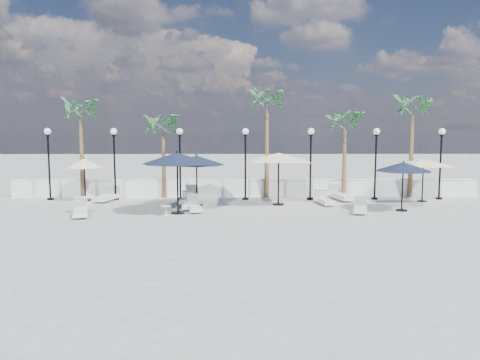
{
  "coord_description": "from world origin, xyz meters",
  "views": [
    {
      "loc": [
        -0.51,
        -18.47,
        3.87
      ],
      "look_at": [
        -0.32,
        2.59,
        1.5
      ],
      "focal_mm": 35.0,
      "sensor_mm": 36.0,
      "label": 1
    }
  ],
  "objects_px": {
    "lounger_0": "(108,196)",
    "lounger_4": "(188,204)",
    "lounger_1": "(189,198)",
    "parasol_navy_left": "(177,158)",
    "lounger_7": "(340,195)",
    "parasol_cream_sq_b": "(424,159)",
    "parasol_navy_mid": "(197,160)",
    "parasol_cream_sq_a": "(279,153)",
    "parasol_cream_small": "(84,164)",
    "lounger_6": "(360,208)",
    "lounger_5": "(324,200)",
    "lounger_2": "(81,211)",
    "lounger_3": "(194,207)",
    "parasol_navy_right": "(403,167)"
  },
  "relations": [
    {
      "from": "parasol_navy_left",
      "to": "lounger_6",
      "type": "bearing_deg",
      "value": 0.95
    },
    {
      "from": "lounger_0",
      "to": "parasol_navy_mid",
      "type": "height_order",
      "value": "parasol_navy_mid"
    },
    {
      "from": "parasol_navy_left",
      "to": "parasol_cream_sq_a",
      "type": "distance_m",
      "value": 5.29
    },
    {
      "from": "lounger_5",
      "to": "parasol_navy_left",
      "type": "bearing_deg",
      "value": -171.0
    },
    {
      "from": "lounger_0",
      "to": "parasol_cream_small",
      "type": "height_order",
      "value": "parasol_cream_small"
    },
    {
      "from": "lounger_2",
      "to": "parasol_cream_sq_b",
      "type": "distance_m",
      "value": 17.17
    },
    {
      "from": "lounger_3",
      "to": "parasol_cream_sq_b",
      "type": "relative_size",
      "value": 0.38
    },
    {
      "from": "parasol_cream_sq_a",
      "to": "parasol_cream_small",
      "type": "relative_size",
      "value": 2.48
    },
    {
      "from": "lounger_1",
      "to": "parasol_navy_mid",
      "type": "xyz_separation_m",
      "value": [
        0.44,
        -0.64,
        1.99
      ]
    },
    {
      "from": "lounger_5",
      "to": "lounger_1",
      "type": "bearing_deg",
      "value": 167.09
    },
    {
      "from": "lounger_1",
      "to": "lounger_2",
      "type": "relative_size",
      "value": 1.1
    },
    {
      "from": "lounger_6",
      "to": "parasol_navy_mid",
      "type": "xyz_separation_m",
      "value": [
        -7.63,
        2.0,
        2.03
      ]
    },
    {
      "from": "lounger_6",
      "to": "lounger_7",
      "type": "height_order",
      "value": "lounger_7"
    },
    {
      "from": "parasol_cream_sq_a",
      "to": "parasol_navy_right",
      "type": "bearing_deg",
      "value": -17.35
    },
    {
      "from": "lounger_0",
      "to": "lounger_1",
      "type": "bearing_deg",
      "value": 2.42
    },
    {
      "from": "lounger_7",
      "to": "parasol_cream_sq_b",
      "type": "bearing_deg",
      "value": -22.72
    },
    {
      "from": "lounger_1",
      "to": "lounger_5",
      "type": "distance_m",
      "value": 6.86
    },
    {
      "from": "lounger_7",
      "to": "parasol_cream_small",
      "type": "xyz_separation_m",
      "value": [
        -13.61,
        -0.02,
        1.71
      ]
    },
    {
      "from": "lounger_0",
      "to": "lounger_2",
      "type": "bearing_deg",
      "value": -77.38
    },
    {
      "from": "lounger_2",
      "to": "parasol_cream_small",
      "type": "relative_size",
      "value": 0.85
    },
    {
      "from": "parasol_cream_sq_a",
      "to": "parasol_cream_sq_b",
      "type": "height_order",
      "value": "parasol_cream_sq_a"
    },
    {
      "from": "parasol_cream_sq_b",
      "to": "lounger_7",
      "type": "bearing_deg",
      "value": 172.93
    },
    {
      "from": "lounger_6",
      "to": "parasol_navy_mid",
      "type": "height_order",
      "value": "parasol_navy_mid"
    },
    {
      "from": "lounger_2",
      "to": "parasol_navy_left",
      "type": "relative_size",
      "value": 0.61
    },
    {
      "from": "parasol_cream_sq_a",
      "to": "lounger_1",
      "type": "bearing_deg",
      "value": 174.26
    },
    {
      "from": "lounger_2",
      "to": "lounger_4",
      "type": "relative_size",
      "value": 1.03
    },
    {
      "from": "lounger_4",
      "to": "lounger_6",
      "type": "distance_m",
      "value": 8.07
    },
    {
      "from": "lounger_0",
      "to": "parasol_navy_right",
      "type": "height_order",
      "value": "parasol_navy_right"
    },
    {
      "from": "lounger_3",
      "to": "lounger_0",
      "type": "bearing_deg",
      "value": 135.1
    },
    {
      "from": "parasol_cream_sq_a",
      "to": "parasol_navy_left",
      "type": "bearing_deg",
      "value": -153.85
    },
    {
      "from": "lounger_1",
      "to": "parasol_navy_left",
      "type": "bearing_deg",
      "value": -89.74
    },
    {
      "from": "lounger_7",
      "to": "parasol_navy_right",
      "type": "height_order",
      "value": "parasol_navy_right"
    },
    {
      "from": "lounger_7",
      "to": "parasol_navy_right",
      "type": "distance_m",
      "value": 4.28
    },
    {
      "from": "lounger_0",
      "to": "lounger_5",
      "type": "bearing_deg",
      "value": 7.07
    },
    {
      "from": "parasol_navy_mid",
      "to": "parasol_navy_right",
      "type": "bearing_deg",
      "value": -9.16
    },
    {
      "from": "lounger_4",
      "to": "parasol_navy_left",
      "type": "height_order",
      "value": "parasol_navy_left"
    },
    {
      "from": "lounger_3",
      "to": "lounger_6",
      "type": "relative_size",
      "value": 0.98
    },
    {
      "from": "lounger_7",
      "to": "parasol_navy_left",
      "type": "relative_size",
      "value": 0.67
    },
    {
      "from": "lounger_2",
      "to": "parasol_cream_sq_a",
      "type": "relative_size",
      "value": 0.34
    },
    {
      "from": "lounger_0",
      "to": "lounger_5",
      "type": "height_order",
      "value": "lounger_0"
    },
    {
      "from": "lounger_0",
      "to": "lounger_4",
      "type": "distance_m",
      "value": 5.03
    },
    {
      "from": "lounger_7",
      "to": "lounger_0",
      "type": "bearing_deg",
      "value": 165.3
    },
    {
      "from": "lounger_2",
      "to": "lounger_7",
      "type": "bearing_deg",
      "value": 3.27
    },
    {
      "from": "parasol_cream_small",
      "to": "lounger_0",
      "type": "bearing_deg",
      "value": -8.45
    },
    {
      "from": "lounger_6",
      "to": "parasol_cream_small",
      "type": "relative_size",
      "value": 0.81
    },
    {
      "from": "parasol_cream_sq_a",
      "to": "parasol_cream_small",
      "type": "height_order",
      "value": "parasol_cream_sq_a"
    },
    {
      "from": "parasol_navy_right",
      "to": "parasol_cream_sq_a",
      "type": "xyz_separation_m",
      "value": [
        -5.61,
        1.75,
        0.54
      ]
    },
    {
      "from": "parasol_cream_sq_b",
      "to": "parasol_navy_left",
      "type": "bearing_deg",
      "value": -165.06
    },
    {
      "from": "parasol_navy_right",
      "to": "lounger_7",
      "type": "bearing_deg",
      "value": 123.41
    },
    {
      "from": "lounger_6",
      "to": "parasol_navy_right",
      "type": "distance_m",
      "value": 2.79
    }
  ]
}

